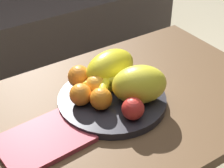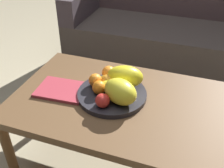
# 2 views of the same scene
# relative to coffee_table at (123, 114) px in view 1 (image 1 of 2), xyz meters

# --- Properties ---
(coffee_table) EXTENTS (1.03, 0.67, 0.44)m
(coffee_table) POSITION_rel_coffee_table_xyz_m (0.00, 0.00, 0.00)
(coffee_table) COLOR brown
(coffee_table) RESTS_ON ground_plane
(couch) EXTENTS (1.70, 0.70, 0.90)m
(couch) POSITION_rel_coffee_table_xyz_m (0.08, 1.20, -0.09)
(couch) COLOR #4A403B
(couch) RESTS_ON ground_plane
(fruit_bowl) EXTENTS (0.34, 0.34, 0.03)m
(fruit_bowl) POSITION_rel_coffee_table_xyz_m (-0.03, 0.02, 0.06)
(fruit_bowl) COLOR #2D2B32
(fruit_bowl) RESTS_ON coffee_table
(melon_large_front) EXTENTS (0.20, 0.14, 0.11)m
(melon_large_front) POSITION_rel_coffee_table_xyz_m (0.01, 0.09, 0.13)
(melon_large_front) COLOR yellow
(melon_large_front) RESTS_ON fruit_bowl
(melon_smaller_beside) EXTENTS (0.20, 0.17, 0.12)m
(melon_smaller_beside) POSITION_rel_coffee_table_xyz_m (0.03, -0.04, 0.13)
(melon_smaller_beside) COLOR yellow
(melon_smaller_beside) RESTS_ON fruit_bowl
(orange_front) EXTENTS (0.07, 0.07, 0.07)m
(orange_front) POSITION_rel_coffee_table_xyz_m (-0.09, -0.01, 0.11)
(orange_front) COLOR orange
(orange_front) RESTS_ON fruit_bowl
(orange_left) EXTENTS (0.07, 0.07, 0.07)m
(orange_left) POSITION_rel_coffee_table_xyz_m (-0.13, 0.04, 0.11)
(orange_left) COLOR orange
(orange_left) RESTS_ON fruit_bowl
(orange_right) EXTENTS (0.07, 0.07, 0.07)m
(orange_right) POSITION_rel_coffee_table_xyz_m (-0.07, 0.05, 0.11)
(orange_right) COLOR orange
(orange_right) RESTS_ON fruit_bowl
(orange_back) EXTENTS (0.07, 0.07, 0.07)m
(orange_back) POSITION_rel_coffee_table_xyz_m (-0.09, 0.13, 0.11)
(orange_back) COLOR orange
(orange_back) RESTS_ON fruit_bowl
(apple_front) EXTENTS (0.07, 0.07, 0.07)m
(apple_front) POSITION_rel_coffee_table_xyz_m (-0.04, -0.10, 0.11)
(apple_front) COLOR red
(apple_front) RESTS_ON fruit_bowl
(banana_bunch) EXTENTS (0.16, 0.14, 0.06)m
(banana_bunch) POSITION_rel_coffee_table_xyz_m (-0.04, 0.05, 0.10)
(banana_bunch) COLOR yellow
(banana_bunch) RESTS_ON fruit_bowl
(magazine) EXTENTS (0.26, 0.20, 0.02)m
(magazine) POSITION_rel_coffee_table_xyz_m (-0.29, -0.03, 0.06)
(magazine) COLOR #B63A47
(magazine) RESTS_ON coffee_table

